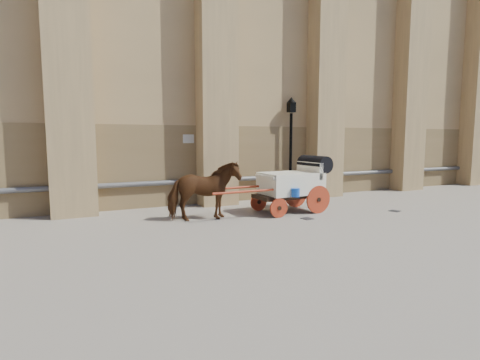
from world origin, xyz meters
name	(u,v)px	position (x,y,z in m)	size (l,w,h in m)	color
ground	(290,221)	(0.00, 0.00, 0.00)	(90.00, 90.00, 0.00)	gray
cathedral	(243,6)	(2.07, 7.81, 9.01)	(44.80, 9.20, 19.20)	tan
horse	(204,191)	(-2.40, 1.16, 0.91)	(0.98, 2.16, 1.82)	#573316
carriage	(294,182)	(0.90, 1.19, 1.03)	(4.41, 1.59, 1.91)	black
street_lamp	(291,145)	(2.31, 3.65, 2.25)	(0.39, 0.39, 4.20)	black
drain_grate_near	(307,219)	(0.61, 0.00, 0.01)	(0.32, 0.32, 0.01)	black
drain_grate_far	(395,211)	(4.10, -0.26, 0.01)	(0.32, 0.32, 0.01)	black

